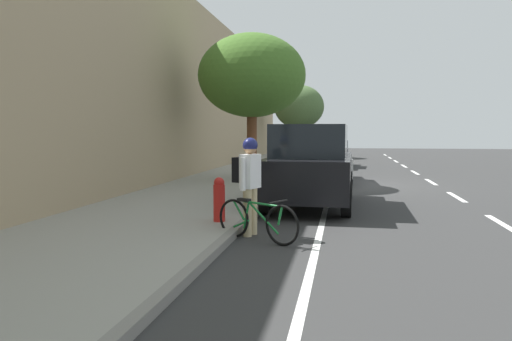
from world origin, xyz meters
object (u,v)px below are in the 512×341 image
at_px(parked_suv_black_mid, 311,164).
at_px(street_tree_mid_block, 252,76).
at_px(parked_sedan_silver_nearest, 329,152).
at_px(fire_hydrant, 219,199).
at_px(parked_sedan_white_second, 325,161).
at_px(cyclist_with_backpack, 249,176).
at_px(street_tree_near_cyclist, 299,107).
at_px(bicycle_at_curb, 257,220).

distance_m(parked_suv_black_mid, street_tree_mid_block, 5.98).
height_order(parked_sedan_silver_nearest, fire_hydrant, parked_sedan_silver_nearest).
xyz_separation_m(parked_sedan_white_second, cyclist_with_backpack, (0.93, 9.98, 0.30)).
xyz_separation_m(cyclist_with_backpack, fire_hydrant, (0.67, -0.53, -0.50)).
relative_size(parked_suv_black_mid, cyclist_with_backpack, 2.74).
bearing_deg(fire_hydrant, cyclist_with_backpack, 141.46).
distance_m(street_tree_near_cyclist, fire_hydrant, 26.23).
distance_m(parked_sedan_white_second, parked_suv_black_mid, 6.29).
distance_m(parked_sedan_white_second, bicycle_at_curb, 10.46).
xyz_separation_m(parked_sedan_white_second, bicycle_at_curb, (0.71, 10.43, -0.39)).
xyz_separation_m(parked_sedan_white_second, parked_suv_black_mid, (0.07, 6.28, 0.27)).
bearing_deg(fire_hydrant, parked_sedan_silver_nearest, -95.18).
distance_m(parked_sedan_silver_nearest, cyclist_with_backpack, 17.50).
distance_m(parked_sedan_silver_nearest, parked_suv_black_mid, 13.79).
distance_m(bicycle_at_curb, fire_hydrant, 1.35).
bearing_deg(bicycle_at_curb, street_tree_near_cyclist, -86.32).
distance_m(bicycle_at_curb, street_tree_mid_block, 9.70).
bearing_deg(parked_sedan_white_second, cyclist_with_backpack, 84.67).
xyz_separation_m(parked_sedan_silver_nearest, street_tree_mid_block, (2.38, 9.00, 2.97)).
distance_m(cyclist_with_backpack, fire_hydrant, 0.99).
height_order(parked_sedan_silver_nearest, parked_suv_black_mid, parked_suv_black_mid).
relative_size(parked_sedan_silver_nearest, street_tree_near_cyclist, 0.92).
distance_m(bicycle_at_curb, street_tree_near_cyclist, 27.28).
bearing_deg(fire_hydrant, bicycle_at_curb, 132.05).
bearing_deg(parked_sedan_silver_nearest, fire_hydrant, 84.82).
relative_size(street_tree_near_cyclist, street_tree_mid_block, 0.98).
bearing_deg(fire_hydrant, parked_suv_black_mid, -115.80).
bearing_deg(parked_sedan_silver_nearest, parked_suv_black_mid, 89.97).
bearing_deg(parked_suv_black_mid, street_tree_mid_block, -63.64).
bearing_deg(street_tree_mid_block, bicycle_at_curb, 101.00).
xyz_separation_m(street_tree_near_cyclist, street_tree_mid_block, (-0.00, 18.11, 0.20)).
distance_m(parked_suv_black_mid, street_tree_near_cyclist, 23.15).
relative_size(cyclist_with_backpack, street_tree_mid_block, 0.34).
height_order(parked_sedan_white_second, street_tree_mid_block, street_tree_mid_block).
bearing_deg(parked_suv_black_mid, parked_sedan_white_second, -90.68).
bearing_deg(street_tree_near_cyclist, fire_hydrant, 91.85).
bearing_deg(parked_suv_black_mid, fire_hydrant, 64.20).
relative_size(cyclist_with_backpack, fire_hydrant, 2.06).
height_order(parked_suv_black_mid, street_tree_near_cyclist, street_tree_near_cyclist).
height_order(bicycle_at_curb, street_tree_mid_block, street_tree_mid_block).
xyz_separation_m(parked_sedan_white_second, fire_hydrant, (1.60, 9.44, -0.20)).
height_order(cyclist_with_backpack, fire_hydrant, cyclist_with_backpack).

